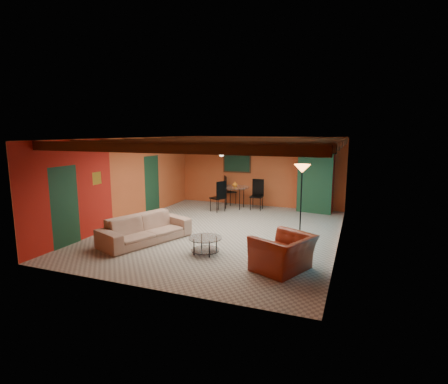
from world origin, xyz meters
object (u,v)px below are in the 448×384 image
at_px(floor_lamp, 301,203).
at_px(sofa, 146,229).
at_px(potted_plant, 317,147).
at_px(armchair, 283,253).
at_px(vase, 235,176).
at_px(coffee_table, 205,245).
at_px(dining_table, 235,193).
at_px(armoire, 315,183).

bearing_deg(floor_lamp, sofa, -157.81).
bearing_deg(potted_plant, armchair, -89.35).
relative_size(potted_plant, vase, 2.58).
height_order(sofa, coffee_table, sofa).
bearing_deg(sofa, potted_plant, -13.76).
relative_size(dining_table, floor_lamp, 1.07).
xyz_separation_m(coffee_table, dining_table, (-1.03, 5.05, 0.37)).
distance_m(armchair, potted_plant, 6.24).
bearing_deg(armchair, coffee_table, -76.15).
bearing_deg(potted_plant, armoire, 0.00).
bearing_deg(coffee_table, sofa, 171.61).
distance_m(armoire, floor_lamp, 3.75).
xyz_separation_m(floor_lamp, potted_plant, (-0.07, 3.75, 1.33)).
distance_m(sofa, vase, 4.93).
bearing_deg(armoire, potted_plant, 0.00).
bearing_deg(floor_lamp, dining_table, 132.74).
relative_size(coffee_table, potted_plant, 1.54).
height_order(armoire, floor_lamp, armoire).
height_order(armchair, coffee_table, armchair).
distance_m(floor_lamp, vase, 4.39).
distance_m(dining_table, vase, 0.67).
relative_size(armoire, vase, 10.46).
height_order(armchair, vase, vase).
distance_m(sofa, floor_lamp, 4.16).
bearing_deg(coffee_table, dining_table, 101.51).
xyz_separation_m(dining_table, floor_lamp, (2.98, -3.22, 0.46)).
height_order(armoire, potted_plant, potted_plant).
bearing_deg(potted_plant, vase, -169.74).
bearing_deg(vase, coffee_table, -78.49).
bearing_deg(armoire, vase, -161.98).
bearing_deg(armchair, vase, -127.15).
distance_m(armoire, potted_plant, 1.31).
height_order(coffee_table, vase, vase).
height_order(sofa, dining_table, dining_table).
bearing_deg(sofa, armchair, -77.89).
xyz_separation_m(coffee_table, vase, (-1.03, 5.05, 1.04)).
relative_size(sofa, dining_table, 1.10).
xyz_separation_m(floor_lamp, vase, (-2.98, 3.22, 0.21)).
bearing_deg(floor_lamp, coffee_table, -136.91).
bearing_deg(armoire, coffee_table, -100.88).
distance_m(coffee_table, potted_plant, 6.26).
relative_size(armoire, potted_plant, 4.06).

